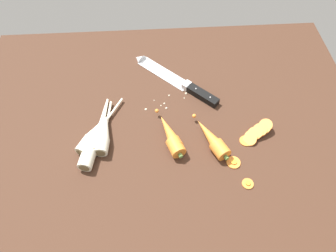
% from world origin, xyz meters
% --- Properties ---
extents(ground_plane, '(1.20, 0.90, 0.04)m').
position_xyz_m(ground_plane, '(0.00, 0.00, -0.02)').
color(ground_plane, '#42281C').
extents(chefs_knife, '(0.27, 0.26, 0.04)m').
position_xyz_m(chefs_knife, '(0.03, 0.18, 0.01)').
color(chefs_knife, silver).
rests_on(chefs_knife, ground_plane).
extents(whole_carrot, '(0.09, 0.17, 0.04)m').
position_xyz_m(whole_carrot, '(0.00, -0.06, 0.02)').
color(whole_carrot, orange).
rests_on(whole_carrot, ground_plane).
extents(whole_carrot_second, '(0.10, 0.16, 0.04)m').
position_xyz_m(whole_carrot_second, '(0.12, -0.08, 0.02)').
color(whole_carrot_second, orange).
rests_on(whole_carrot_second, ground_plane).
extents(parsnip_front, '(0.13, 0.21, 0.04)m').
position_xyz_m(parsnip_front, '(-0.21, -0.04, 0.02)').
color(parsnip_front, silver).
rests_on(parsnip_front, ground_plane).
extents(parsnip_mid_left, '(0.05, 0.19, 0.04)m').
position_xyz_m(parsnip_mid_left, '(-0.18, -0.04, 0.02)').
color(parsnip_mid_left, silver).
rests_on(parsnip_mid_left, ground_plane).
extents(parsnip_mid_right, '(0.05, 0.20, 0.04)m').
position_xyz_m(parsnip_mid_right, '(-0.19, -0.03, 0.02)').
color(parsnip_mid_right, silver).
rests_on(parsnip_mid_right, ground_plane).
extents(parsnip_back, '(0.07, 0.24, 0.04)m').
position_xyz_m(parsnip_back, '(-0.22, -0.07, 0.02)').
color(parsnip_back, silver).
rests_on(parsnip_back, ground_plane).
extents(carrot_slice_stack, '(0.10, 0.08, 0.04)m').
position_xyz_m(carrot_slice_stack, '(0.25, -0.06, 0.01)').
color(carrot_slice_stack, orange).
rests_on(carrot_slice_stack, ground_plane).
extents(carrot_slice_stray_near, '(0.03, 0.03, 0.01)m').
position_xyz_m(carrot_slice_stray_near, '(0.20, -0.21, 0.00)').
color(carrot_slice_stray_near, orange).
rests_on(carrot_slice_stray_near, ground_plane).
extents(carrot_slice_stray_mid, '(0.04, 0.04, 0.01)m').
position_xyz_m(carrot_slice_stray_mid, '(0.17, -0.15, 0.00)').
color(carrot_slice_stray_mid, orange).
rests_on(carrot_slice_stray_mid, ground_plane).
extents(mince_crumbs, '(0.14, 0.07, 0.01)m').
position_xyz_m(mince_crumbs, '(0.00, 0.08, 0.00)').
color(mince_crumbs, beige).
rests_on(mince_crumbs, ground_plane).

